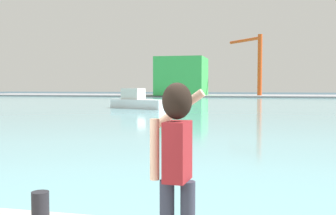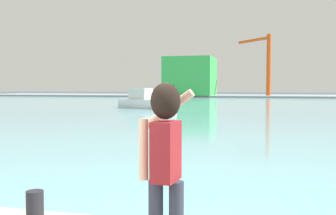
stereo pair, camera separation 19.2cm
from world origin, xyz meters
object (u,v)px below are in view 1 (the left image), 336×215
(boat_moored, at_px, (138,101))
(warehouse_left, at_px, (182,76))
(harbor_bollard, at_px, (40,208))
(port_crane, at_px, (255,58))
(person_photographer, at_px, (176,155))

(boat_moored, distance_m, warehouse_left, 50.00)
(harbor_bollard, distance_m, warehouse_left, 87.34)
(warehouse_left, distance_m, port_crane, 17.21)
(warehouse_left, xyz_separation_m, port_crane, (16.49, 2.54, 4.22))
(warehouse_left, relative_size, port_crane, 0.84)
(person_photographer, relative_size, port_crane, 0.13)
(harbor_bollard, height_order, port_crane, port_crane)
(harbor_bollard, bearing_deg, port_crane, 88.83)
(person_photographer, relative_size, warehouse_left, 0.15)
(boat_moored, bearing_deg, person_photographer, -48.45)
(person_photographer, xyz_separation_m, boat_moored, (-11.89, 37.14, -0.98))
(boat_moored, bearing_deg, port_crane, 101.02)
(boat_moored, bearing_deg, harbor_bollard, -50.81)
(boat_moored, bearing_deg, warehouse_left, 119.17)
(person_photographer, height_order, boat_moored, person_photographer)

